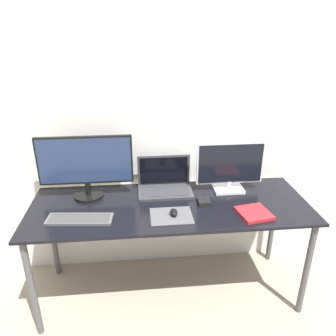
# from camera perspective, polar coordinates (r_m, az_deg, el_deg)

# --- Properties ---
(ground_plane) EXTENTS (12.00, 12.00, 0.00)m
(ground_plane) POSITION_cam_1_polar(r_m,az_deg,el_deg) (2.38, 1.23, -25.94)
(ground_plane) COLOR gray
(wall_back) EXTENTS (7.00, 0.05, 2.50)m
(wall_back) POSITION_cam_1_polar(r_m,az_deg,el_deg) (2.33, -0.63, 9.74)
(wall_back) COLOR silver
(wall_back) RESTS_ON ground_plane
(desk) EXTENTS (1.82, 0.66, 0.73)m
(desk) POSITION_cam_1_polar(r_m,az_deg,el_deg) (2.20, 0.36, -8.06)
(desk) COLOR black
(desk) RESTS_ON ground_plane
(monitor_left) EXTENTS (0.62, 0.20, 0.43)m
(monitor_left) POSITION_cam_1_polar(r_m,az_deg,el_deg) (2.22, -14.17, 0.54)
(monitor_left) COLOR black
(monitor_left) RESTS_ON desk
(monitor_right) EXTENTS (0.47, 0.15, 0.36)m
(monitor_right) POSITION_cam_1_polar(r_m,az_deg,el_deg) (2.30, 10.74, 0.23)
(monitor_right) COLOR silver
(monitor_right) RESTS_ON desk
(laptop) EXTENTS (0.37, 0.23, 0.24)m
(laptop) POSITION_cam_1_polar(r_m,az_deg,el_deg) (2.31, -0.58, -2.58)
(laptop) COLOR #333338
(laptop) RESTS_ON desk
(keyboard) EXTENTS (0.40, 0.16, 0.02)m
(keyboard) POSITION_cam_1_polar(r_m,az_deg,el_deg) (2.06, -15.13, -8.56)
(keyboard) COLOR #4C4C51
(keyboard) RESTS_ON desk
(mousepad) EXTENTS (0.26, 0.20, 0.00)m
(mousepad) POSITION_cam_1_polar(r_m,az_deg,el_deg) (2.03, 0.58, -8.34)
(mousepad) COLOR #47474C
(mousepad) RESTS_ON desk
(mouse) EXTENTS (0.05, 0.07, 0.04)m
(mouse) POSITION_cam_1_polar(r_m,az_deg,el_deg) (2.03, 1.02, -7.74)
(mouse) COLOR black
(mouse) RESTS_ON mousepad
(book) EXTENTS (0.22, 0.22, 0.02)m
(book) POSITION_cam_1_polar(r_m,az_deg,el_deg) (2.11, 14.75, -7.61)
(book) COLOR red
(book) RESTS_ON desk
(power_brick) EXTENTS (0.08, 0.09, 0.03)m
(power_brick) POSITION_cam_1_polar(r_m,az_deg,el_deg) (2.17, 6.25, -5.84)
(power_brick) COLOR black
(power_brick) RESTS_ON desk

